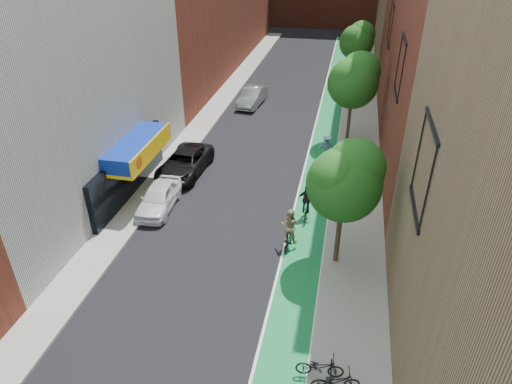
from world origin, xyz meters
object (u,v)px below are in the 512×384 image
Objects in this scene: parked_car_black at (184,163)px; cyclist_lane_near at (289,231)px; cyclist_lane_mid at (306,206)px; parked_car_white at (159,197)px; parked_car_silver at (252,97)px; cyclist_lane_far at (326,150)px.

parked_car_black is 10.08m from cyclist_lane_near.
parked_car_black is 9.10m from cyclist_lane_mid.
parked_car_black is 2.63× the size of cyclist_lane_mid.
parked_car_white is 8.07m from cyclist_lane_near.
parked_car_white is at bearing -89.53° from parked_car_silver.
parked_car_silver reaches higher than parked_car_black.
cyclist_lane_near reaches higher than cyclist_lane_far.
cyclist_lane_near is 9.94m from cyclist_lane_far.
cyclist_lane_near reaches higher than parked_car_white.
cyclist_lane_near is 1.08× the size of cyclist_lane_mid.
cyclist_lane_far reaches higher than parked_car_silver.
cyclist_lane_far is (7.28, -9.98, 0.11)m from parked_car_silver.
cyclist_lane_far is at bearing 38.78° from parked_car_white.
parked_car_silver is 2.12× the size of cyclist_lane_near.
parked_car_silver is 18.38m from cyclist_lane_mid.
cyclist_lane_far is (1.08, 9.88, -0.07)m from cyclist_lane_near.
cyclist_lane_near is at bearing -17.31° from parked_car_white.
parked_car_white is 2.08× the size of cyclist_lane_mid.
cyclist_lane_mid is at bearing -20.53° from parked_car_black.
cyclist_lane_near is at bearing -36.35° from parked_car_black.
parked_car_black is at bearing -91.17° from parked_car_silver.
cyclist_lane_near is 1.11× the size of cyclist_lane_far.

